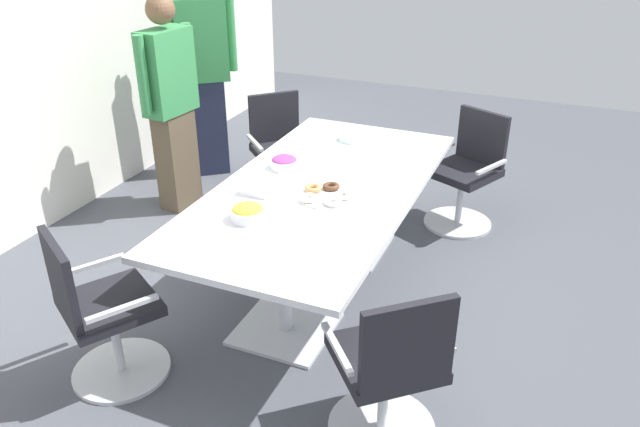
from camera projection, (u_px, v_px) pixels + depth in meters
The scene contains 14 objects.
ground_plane at pixel (320, 285), 4.32m from camera, with size 10.00×10.00×0.01m, color #4C4F56.
back_wall at pixel (13, 49), 4.50m from camera, with size 8.00×0.10×2.80m, color white.
conference_table at pixel (320, 203), 4.03m from camera, with size 2.40×1.20×0.75m.
office_chair_0 at pixel (281, 156), 5.33m from camera, with size 0.76×0.76×0.91m.
office_chair_1 at pixel (101, 316), 3.32m from camera, with size 0.74×0.74×0.91m.
office_chair_2 at pixel (390, 374), 2.92m from camera, with size 0.76×0.76×0.91m.
office_chair_3 at pixel (466, 176), 4.94m from camera, with size 0.72×0.72×0.91m.
person_standing_0 at pixel (171, 103), 4.99m from camera, with size 0.62×0.27×1.74m.
person_standing_1 at pixel (204, 70), 5.60m from camera, with size 0.45×0.53×1.87m.
snack_bowl_chips_yellow at pixel (248, 212), 3.54m from camera, with size 0.20×0.20×0.10m.
snack_bowl_candy_mix at pixel (284, 162), 4.20m from camera, with size 0.19×0.19×0.09m.
donut_platter at pixel (326, 195), 3.80m from camera, with size 0.33×0.33×0.04m.
plate_stack at pixel (352, 138), 4.68m from camera, with size 0.20×0.20×0.04m.
napkin_pile at pixel (260, 187), 3.86m from camera, with size 0.17×0.17×0.08m, color white.
Camera 1 is at (-3.32, -1.40, 2.42)m, focal length 35.09 mm.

